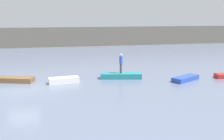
{
  "coord_description": "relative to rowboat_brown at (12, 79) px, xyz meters",
  "views": [
    {
      "loc": [
        2.6,
        -22.65,
        6.0
      ],
      "look_at": [
        7.84,
        1.8,
        0.89
      ],
      "focal_mm": 44.06,
      "sensor_mm": 36.0,
      "label": 1
    }
  ],
  "objects": [
    {
      "name": "rowboat_brown",
      "position": [
        0.0,
        0.0,
        0.0
      ],
      "size": [
        4.04,
        2.3,
        0.45
      ],
      "primitive_type": "cube",
      "rotation": [
        0.0,
        0.0,
        -0.31
      ],
      "color": "brown",
      "rests_on": "ground_plane"
    },
    {
      "name": "rowboat_blue",
      "position": [
        15.5,
        -2.81,
        -0.02
      ],
      "size": [
        3.09,
        2.35,
        0.41
      ],
      "primitive_type": "cube",
      "rotation": [
        0.0,
        0.0,
        0.51
      ],
      "color": "#2B4CAD",
      "rests_on": "ground_plane"
    },
    {
      "name": "rowboat_white",
      "position": [
        4.54,
        -1.42,
        0.03
      ],
      "size": [
        2.71,
        1.19,
        0.52
      ],
      "primitive_type": "cube",
      "rotation": [
        0.0,
        0.0,
        0.11
      ],
      "color": "white",
      "rests_on": "ground_plane"
    },
    {
      "name": "rowboat_teal",
      "position": [
        9.91,
        -0.73,
        0.03
      ],
      "size": [
        4.0,
        1.74,
        0.51
      ],
      "primitive_type": "cube",
      "rotation": [
        0.0,
        0.0,
        -0.19
      ],
      "color": "teal",
      "rests_on": "ground_plane"
    },
    {
      "name": "ground_plane",
      "position": [
        1.16,
        -2.72,
        -0.23
      ],
      "size": [
        120.0,
        120.0,
        0.0
      ],
      "primitive_type": "plane",
      "color": "slate"
    },
    {
      "name": "person_blue_shirt",
      "position": [
        9.91,
        -0.73,
        1.33
      ],
      "size": [
        0.32,
        0.32,
        1.86
      ],
      "color": "#4C4C56",
      "rests_on": "rowboat_teal"
    },
    {
      "name": "embankment_wall",
      "position": [
        1.16,
        26.84,
        1.59
      ],
      "size": [
        80.0,
        1.2,
        3.64
      ],
      "primitive_type": "cube",
      "color": "#666056",
      "rests_on": "ground_plane"
    }
  ]
}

